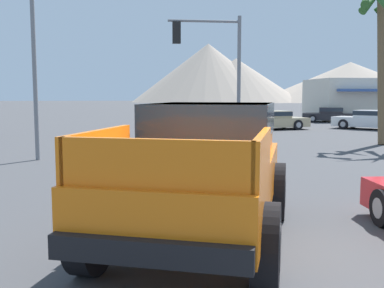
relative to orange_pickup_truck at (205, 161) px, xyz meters
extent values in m
plane|color=#424244|center=(0.30, -0.76, -1.13)|extent=(320.00, 320.00, 0.00)
cube|color=orange|center=(-0.10, -0.30, -0.25)|extent=(3.41, 5.00, 0.67)
cube|color=orange|center=(0.20, 0.57, 0.47)|extent=(2.40, 2.52, 0.75)
cube|color=#1E2833|center=(0.20, 0.57, 0.60)|extent=(2.45, 2.57, 0.48)
cube|color=orange|center=(-1.43, -1.19, 0.33)|extent=(0.69, 1.76, 0.48)
cube|color=orange|center=(0.36, -1.83, 0.33)|extent=(0.69, 1.76, 0.48)
cube|color=orange|center=(-0.83, -2.34, 0.33)|extent=(1.82, 0.71, 0.48)
cube|color=black|center=(0.68, 1.92, -0.46)|extent=(1.89, 0.80, 0.24)
cube|color=black|center=(-0.89, -2.51, -0.46)|extent=(1.89, 0.80, 0.24)
cylinder|color=black|center=(-0.59, 1.39, -0.64)|extent=(0.59, 1.01, 0.97)
cylinder|color=#232326|center=(-0.59, 1.39, -0.64)|extent=(0.46, 0.60, 0.53)
cylinder|color=black|center=(1.34, 0.71, -0.64)|extent=(0.59, 1.01, 0.97)
cylinder|color=#232326|center=(1.34, 0.71, -0.64)|extent=(0.46, 0.60, 0.53)
cylinder|color=black|center=(-1.54, -1.30, -0.64)|extent=(0.59, 1.01, 0.97)
cylinder|color=#232326|center=(-1.54, -1.30, -0.64)|extent=(0.46, 0.60, 0.53)
cylinder|color=black|center=(0.38, -1.98, -0.64)|extent=(0.59, 1.01, 0.97)
cylinder|color=#232326|center=(0.38, -1.98, -0.64)|extent=(0.46, 0.60, 0.53)
cylinder|color=black|center=(2.92, 0.09, -0.82)|extent=(0.26, 0.62, 0.61)
cylinder|color=#9E9EA3|center=(2.92, 0.09, -0.82)|extent=(0.25, 0.35, 0.33)
cube|color=#232328|center=(13.76, 26.88, -0.69)|extent=(4.42, 3.16, 0.54)
cube|color=#232328|center=(13.85, 26.85, -0.21)|extent=(2.16, 2.11, 0.42)
cube|color=#1E2833|center=(13.85, 26.85, -0.16)|extent=(2.21, 2.16, 0.25)
cylinder|color=black|center=(12.28, 26.51, -0.82)|extent=(0.64, 0.42, 0.61)
cylinder|color=#9E9EA3|center=(12.28, 26.51, -0.82)|extent=(0.39, 0.34, 0.33)
cylinder|color=black|center=(12.91, 28.15, -0.82)|extent=(0.64, 0.42, 0.61)
cylinder|color=#9E9EA3|center=(12.91, 28.15, -0.82)|extent=(0.39, 0.34, 0.33)
cylinder|color=black|center=(14.61, 25.61, -0.82)|extent=(0.64, 0.42, 0.61)
cylinder|color=#9E9EA3|center=(14.61, 25.61, -0.82)|extent=(0.39, 0.34, 0.33)
cylinder|color=black|center=(15.24, 27.25, -0.82)|extent=(0.64, 0.42, 0.61)
cylinder|color=#9E9EA3|center=(15.24, 27.25, -0.82)|extent=(0.39, 0.34, 0.33)
cube|color=white|center=(13.11, 19.48, -0.67)|extent=(4.15, 4.26, 0.57)
cube|color=white|center=(13.19, 19.41, -0.17)|extent=(2.32, 2.33, 0.43)
cube|color=#1E2833|center=(13.19, 19.41, -0.12)|extent=(2.37, 2.38, 0.26)
cylinder|color=black|center=(11.62, 19.87, -0.82)|extent=(0.58, 0.59, 0.61)
cylinder|color=#9E9EA3|center=(11.62, 19.87, -0.82)|extent=(0.40, 0.40, 0.33)
cylinder|color=black|center=(12.82, 21.00, -0.82)|extent=(0.58, 0.59, 0.61)
cylinder|color=#9E9EA3|center=(12.82, 21.00, -0.82)|extent=(0.40, 0.40, 0.33)
cube|color=tan|center=(7.02, 20.14, -0.69)|extent=(4.81, 2.62, 0.54)
cube|color=tan|center=(7.13, 20.17, -0.21)|extent=(2.18, 1.92, 0.42)
cube|color=#1E2833|center=(7.13, 20.17, -0.15)|extent=(2.22, 1.96, 0.25)
cylinder|color=black|center=(5.79, 19.03, -0.82)|extent=(0.64, 0.33, 0.61)
cylinder|color=#9E9EA3|center=(5.79, 19.03, -0.82)|extent=(0.37, 0.29, 0.33)
cylinder|color=black|center=(5.47, 20.74, -0.82)|extent=(0.64, 0.33, 0.61)
cylinder|color=#9E9EA3|center=(5.47, 20.74, -0.82)|extent=(0.37, 0.29, 0.33)
cylinder|color=black|center=(8.57, 19.55, -0.82)|extent=(0.64, 0.33, 0.61)
cylinder|color=#9E9EA3|center=(8.57, 19.55, -0.82)|extent=(0.37, 0.29, 0.33)
cylinder|color=black|center=(8.25, 21.26, -0.82)|extent=(0.64, 0.33, 0.61)
cylinder|color=#9E9EA3|center=(8.25, 21.26, -0.82)|extent=(0.37, 0.29, 0.33)
cylinder|color=slate|center=(3.38, 12.75, 1.61)|extent=(0.16, 0.16, 5.47)
cylinder|color=slate|center=(1.84, 12.75, 4.09)|extent=(3.08, 0.11, 0.11)
cube|color=black|center=(0.67, 12.75, 3.59)|extent=(0.34, 0.26, 0.90)
sphere|color=red|center=(0.67, 12.90, 3.86)|extent=(0.20, 0.20, 0.20)
sphere|color=orange|center=(0.67, 12.90, 3.59)|extent=(0.20, 0.20, 0.20)
sphere|color=green|center=(0.67, 12.90, 3.32)|extent=(0.20, 0.20, 0.20)
cylinder|color=slate|center=(-4.24, 8.43, 3.14)|extent=(0.14, 0.14, 8.54)
cylinder|color=brown|center=(9.31, 11.64, 2.08)|extent=(0.36, 0.96, 6.43)
cone|color=#2D6028|center=(9.02, 12.08, 4.99)|extent=(1.50, 0.87, 1.30)
cube|color=beige|center=(19.80, 29.61, 0.58)|extent=(12.34, 5.69, 3.42)
cone|color=gray|center=(27.33, 123.12, 5.21)|extent=(39.02, 39.02, 12.67)
cone|color=gray|center=(19.68, 126.25, 7.44)|extent=(45.29, 45.29, 17.13)
cone|color=gray|center=(62.25, 122.90, 4.82)|extent=(56.72, 56.72, 11.89)
camera|label=1|loc=(-0.96, -6.52, 0.98)|focal=42.00mm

